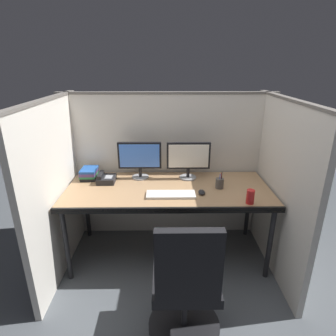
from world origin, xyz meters
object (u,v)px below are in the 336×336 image
at_px(monitor_left, 140,158).
at_px(desk_phone, 106,179).
at_px(office_chair, 186,296).
at_px(computer_mouse, 202,192).
at_px(keyboard_main, 171,195).
at_px(book_stack, 89,173).
at_px(pen_cup, 220,183).
at_px(monitor_right, 188,158).
at_px(soda_can, 250,197).
at_px(desk, 168,193).

relative_size(monitor_left, desk_phone, 2.26).
distance_m(office_chair, computer_mouse, 0.91).
height_order(keyboard_main, book_stack, book_stack).
height_order(desk_phone, pen_cup, pen_cup).
bearing_deg(desk_phone, pen_cup, -8.08).
distance_m(monitor_left, keyboard_main, 0.56).
xyz_separation_m(monitor_right, desk_phone, (-0.81, -0.09, -0.18)).
distance_m(office_chair, monitor_left, 1.38).
distance_m(soda_can, pen_cup, 0.37).
distance_m(monitor_left, monitor_right, 0.48).
xyz_separation_m(desk_phone, book_stack, (-0.19, 0.10, 0.02)).
bearing_deg(monitor_right, pen_cup, -41.54).
bearing_deg(desk, office_chair, -83.43).
height_order(desk, keyboard_main, keyboard_main).
distance_m(monitor_right, pen_cup, 0.40).
relative_size(computer_mouse, book_stack, 0.44).
bearing_deg(book_stack, desk, -17.85).
xyz_separation_m(keyboard_main, computer_mouse, (0.28, 0.03, 0.01)).
xyz_separation_m(book_stack, pen_cup, (1.27, -0.25, -0.00)).
height_order(desk, monitor_left, monitor_left).
distance_m(desk_phone, pen_cup, 1.10).
bearing_deg(computer_mouse, soda_can, -25.89).
bearing_deg(keyboard_main, desk, 98.31).
bearing_deg(monitor_left, monitor_right, -1.83).
height_order(soda_can, desk_phone, soda_can).
distance_m(desk, book_stack, 0.84).
relative_size(monitor_right, book_stack, 1.98).
height_order(soda_can, pen_cup, pen_cup).
relative_size(desk_phone, book_stack, 0.87).
bearing_deg(soda_can, book_stack, 159.11).
bearing_deg(monitor_left, keyboard_main, -54.25).
bearing_deg(computer_mouse, monitor_right, 104.18).
bearing_deg(monitor_left, desk_phone, -162.25).
relative_size(monitor_right, soda_can, 3.52).
xyz_separation_m(monitor_left, soda_can, (0.96, -0.57, -0.15)).
height_order(monitor_left, soda_can, monitor_left).
distance_m(monitor_left, computer_mouse, 0.72).
distance_m(computer_mouse, soda_can, 0.42).
xyz_separation_m(monitor_right, book_stack, (-1.00, 0.01, -0.16)).
xyz_separation_m(soda_can, desk_phone, (-1.29, 0.46, -0.03)).
distance_m(monitor_left, desk_phone, 0.39).
relative_size(office_chair, computer_mouse, 10.16).
bearing_deg(office_chair, monitor_right, 78.70).
bearing_deg(monitor_right, computer_mouse, -75.82).
distance_m(office_chair, book_stack, 1.54).
relative_size(office_chair, book_stack, 4.48).
height_order(desk, computer_mouse, computer_mouse).
bearing_deg(pen_cup, keyboard_main, -160.77).
bearing_deg(book_stack, soda_can, -20.89).
relative_size(desk, keyboard_main, 4.42).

